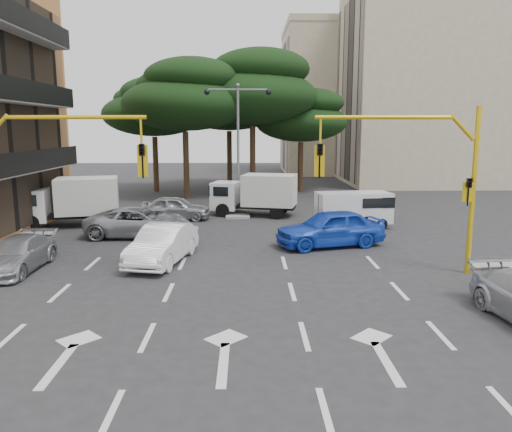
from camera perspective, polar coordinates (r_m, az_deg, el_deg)
The scene contains 20 objects.
ground at distance 16.35m, azimuth -2.93°, elevation -8.67°, with size 120.00×120.00×0.00m, color #28282B.
median_strip at distance 31.90m, azimuth -2.01°, elevation 0.74°, with size 1.40×6.00×0.15m, color gray.
apartment_beige_near at distance 51.45m, azimuth 21.79°, elevation 13.96°, with size 20.20×12.15×18.70m.
apartment_beige_far at distance 60.84m, azimuth 11.00°, elevation 12.83°, with size 16.20×12.15×16.70m.
pine_left_near at distance 37.77m, azimuth -8.09°, elevation 13.56°, with size 9.15×9.15×10.23m.
pine_center at distance 39.55m, azimuth -0.31°, elevation 14.50°, with size 9.98×9.98×11.16m.
pine_left_far at distance 42.14m, azimuth -11.54°, elevation 12.14°, with size 8.32×8.32×9.30m.
pine_right at distance 41.69m, azimuth 5.27°, elevation 11.37°, with size 7.49×7.49×8.37m.
pine_back at distance 44.52m, azimuth -3.04°, elevation 13.10°, with size 9.15×9.15×10.23m.
signal_mast_right at distance 18.61m, azimuth 18.70°, elevation 5.34°, with size 5.79×0.37×6.00m.
signal_mast_left at distance 19.00m, azimuth -23.90°, elevation 5.09°, with size 5.79×0.37×6.00m.
street_lamp_center at distance 31.48m, azimuth -2.07°, elevation 10.40°, with size 4.16×0.36×7.77m.
car_white_hatch at distance 19.93m, azimuth -10.62°, elevation -3.18°, with size 1.56×4.49×1.48m, color white.
car_blue_compact at distance 22.50m, azimuth 8.46°, elevation -1.37°, with size 1.95×4.85×1.65m, color #163EBB.
car_silver_wagon at distance 20.55m, azimuth -25.64°, elevation -3.97°, with size 1.73×4.25×1.23m, color #9C9DA3.
car_silver_cross_a at distance 24.85m, azimuth -13.17°, elevation -0.71°, with size 2.36×5.12×1.42m, color #93969A.
car_silver_cross_b at distance 29.13m, azimuth -9.17°, elevation 0.93°, with size 1.61×4.00×1.36m, color #9B9EA3.
van_white at distance 26.93m, azimuth 11.05°, elevation 0.72°, with size 1.73×3.83×1.92m, color silver, non-canonical shape.
box_truck_a at distance 28.53m, azimuth -20.59°, elevation 1.48°, with size 2.22×5.29×2.60m, color white, non-canonical shape.
box_truck_b at distance 30.01m, azimuth -0.17°, elevation 2.42°, with size 2.14×5.09×2.50m, color silver, non-canonical shape.
Camera 1 is at (0.55, -15.48, 5.25)m, focal length 35.00 mm.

